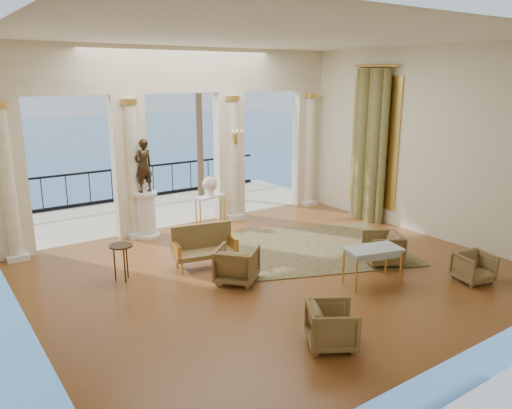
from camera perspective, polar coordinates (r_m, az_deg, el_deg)
floor at (r=10.15m, az=1.93°, el=-7.57°), size 9.00×9.00×0.00m
room_walls at (r=8.59m, az=6.61°, el=8.16°), size 9.00×9.00×9.00m
arcade at (r=12.73m, az=-8.46°, el=8.81°), size 9.00×0.56×4.50m
terrace at (r=14.98m, az=-11.50°, el=-0.74°), size 10.00×3.60×0.10m
balustrade at (r=16.31m, az=-13.85°, el=2.04°), size 9.00×0.06×1.03m
palm_tree at (r=16.06m, az=-6.69°, el=15.41°), size 2.00×2.00×4.50m
curtain at (r=13.54m, az=12.84°, el=6.54°), size 0.33×1.40×4.09m
window_frame at (r=13.67m, az=13.39°, el=6.92°), size 0.04×1.60×3.40m
wall_sconce at (r=13.19m, az=-2.30°, el=7.59°), size 0.30×0.11×0.33m
rug at (r=11.47m, az=6.15°, el=-4.94°), size 5.06×4.55×0.02m
armchair_a at (r=7.46m, az=8.70°, el=-13.33°), size 0.90×0.92×0.70m
armchair_b at (r=10.39m, az=23.65°, el=-6.46°), size 0.73×0.70×0.63m
armchair_c at (r=10.72m, az=14.33°, el=-4.73°), size 0.93×0.95×0.73m
armchair_d at (r=9.51m, az=-2.20°, el=-6.67°), size 1.01×1.02×0.76m
settee at (r=10.35m, az=-5.98°, el=-4.72°), size 1.37×0.80×0.85m
game_table at (r=9.58m, az=13.22°, el=-5.27°), size 1.15×0.82×0.71m
pedestal at (r=12.33m, az=-12.42°, el=-1.24°), size 0.61×0.61×1.13m
statue at (r=12.06m, az=-12.73°, el=4.34°), size 0.51×0.38×1.27m
console_table at (r=13.10m, az=-5.27°, el=0.45°), size 0.87×0.49×0.78m
urn at (r=13.01m, az=-5.31°, el=2.25°), size 0.38×0.38×0.51m
side_table at (r=9.81m, az=-15.16°, el=-5.05°), size 0.44×0.44×0.72m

